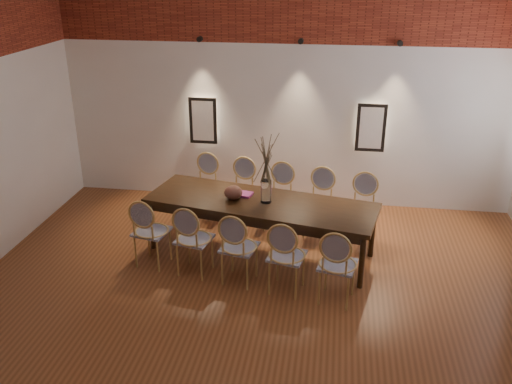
# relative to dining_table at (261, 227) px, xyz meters

# --- Properties ---
(floor) EXTENTS (7.00, 7.00, 0.02)m
(floor) POSITION_rel_dining_table_xyz_m (0.13, -1.71, -0.39)
(floor) COLOR brown
(floor) RESTS_ON ground
(wall_back) EXTENTS (7.00, 0.10, 4.00)m
(wall_back) POSITION_rel_dining_table_xyz_m (0.13, 1.84, 1.62)
(wall_back) COLOR silver
(wall_back) RESTS_ON ground
(brick_band_front) EXTENTS (7.00, 0.02, 1.50)m
(brick_band_front) POSITION_rel_dining_table_xyz_m (0.13, -5.19, 2.88)
(brick_band_front) COLOR maroon
(brick_band_front) RESTS_ON ground
(niche_left) EXTENTS (0.36, 0.06, 0.66)m
(niche_left) POSITION_rel_dining_table_xyz_m (-1.17, 1.74, 0.93)
(niche_left) COLOR #FFEAC6
(niche_left) RESTS_ON wall_back
(niche_right) EXTENTS (0.36, 0.06, 0.66)m
(niche_right) POSITION_rel_dining_table_xyz_m (1.43, 1.74, 0.93)
(niche_right) COLOR #FFEAC6
(niche_right) RESTS_ON wall_back
(spot_fixture_left) EXTENTS (0.08, 0.10, 0.08)m
(spot_fixture_left) POSITION_rel_dining_table_xyz_m (-1.17, 1.71, 2.17)
(spot_fixture_left) COLOR black
(spot_fixture_left) RESTS_ON wall_back
(spot_fixture_mid) EXTENTS (0.08, 0.10, 0.08)m
(spot_fixture_mid) POSITION_rel_dining_table_xyz_m (0.33, 1.71, 2.17)
(spot_fixture_mid) COLOR black
(spot_fixture_mid) RESTS_ON wall_back
(spot_fixture_right) EXTENTS (0.08, 0.10, 0.08)m
(spot_fixture_right) POSITION_rel_dining_table_xyz_m (1.73, 1.71, 2.17)
(spot_fixture_right) COLOR black
(spot_fixture_right) RESTS_ON wall_back
(dining_table) EXTENTS (3.12, 1.53, 0.75)m
(dining_table) POSITION_rel_dining_table_xyz_m (0.00, 0.00, 0.00)
(dining_table) COLOR black
(dining_table) RESTS_ON floor
(chair_near_a) EXTENTS (0.52, 0.52, 0.94)m
(chair_near_a) POSITION_rel_dining_table_xyz_m (-1.32, -0.51, 0.09)
(chair_near_a) COLOR tan
(chair_near_a) RESTS_ON floor
(chair_near_b) EXTENTS (0.52, 0.52, 0.94)m
(chair_near_b) POSITION_rel_dining_table_xyz_m (-0.74, -0.63, 0.09)
(chair_near_b) COLOR tan
(chair_near_b) RESTS_ON floor
(chair_near_c) EXTENTS (0.52, 0.52, 0.94)m
(chair_near_c) POSITION_rel_dining_table_xyz_m (-0.15, -0.74, 0.09)
(chair_near_c) COLOR tan
(chair_near_c) RESTS_ON floor
(chair_near_d) EXTENTS (0.52, 0.52, 0.94)m
(chair_near_d) POSITION_rel_dining_table_xyz_m (0.44, -0.86, 0.09)
(chair_near_d) COLOR tan
(chair_near_d) RESTS_ON floor
(chair_near_e) EXTENTS (0.52, 0.52, 0.94)m
(chair_near_e) POSITION_rel_dining_table_xyz_m (1.02, -0.98, 0.09)
(chair_near_e) COLOR tan
(chair_near_e) RESTS_ON floor
(chair_far_a) EXTENTS (0.52, 0.52, 0.94)m
(chair_far_a) POSITION_rel_dining_table_xyz_m (-1.02, 0.98, 0.09)
(chair_far_a) COLOR tan
(chair_far_a) RESTS_ON floor
(chair_far_b) EXTENTS (0.52, 0.52, 0.94)m
(chair_far_b) POSITION_rel_dining_table_xyz_m (-0.44, 0.86, 0.09)
(chair_far_b) COLOR tan
(chair_far_b) RESTS_ON floor
(chair_far_c) EXTENTS (0.52, 0.52, 0.94)m
(chair_far_c) POSITION_rel_dining_table_xyz_m (0.15, 0.74, 0.09)
(chair_far_c) COLOR tan
(chair_far_c) RESTS_ON floor
(chair_far_d) EXTENTS (0.52, 0.52, 0.94)m
(chair_far_d) POSITION_rel_dining_table_xyz_m (0.74, 0.63, 0.09)
(chair_far_d) COLOR tan
(chair_far_d) RESTS_ON floor
(chair_far_e) EXTENTS (0.52, 0.52, 0.94)m
(chair_far_e) POSITION_rel_dining_table_xyz_m (1.32, 0.51, 0.09)
(chair_far_e) COLOR tan
(chair_far_e) RESTS_ON floor
(vase) EXTENTS (0.14, 0.14, 0.30)m
(vase) POSITION_rel_dining_table_xyz_m (0.07, -0.01, 0.53)
(vase) COLOR silver
(vase) RESTS_ON dining_table
(dried_branches) EXTENTS (0.50, 0.50, 0.70)m
(dried_branches) POSITION_rel_dining_table_xyz_m (0.07, -0.01, 0.98)
(dried_branches) COLOR brown
(dried_branches) RESTS_ON vase
(bowl) EXTENTS (0.24, 0.24, 0.18)m
(bowl) POSITION_rel_dining_table_xyz_m (-0.36, 0.02, 0.46)
(bowl) COLOR #592E23
(bowl) RESTS_ON dining_table
(book) EXTENTS (0.29, 0.23, 0.03)m
(book) POSITION_rel_dining_table_xyz_m (-0.27, 0.16, 0.39)
(book) COLOR #942C72
(book) RESTS_ON dining_table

